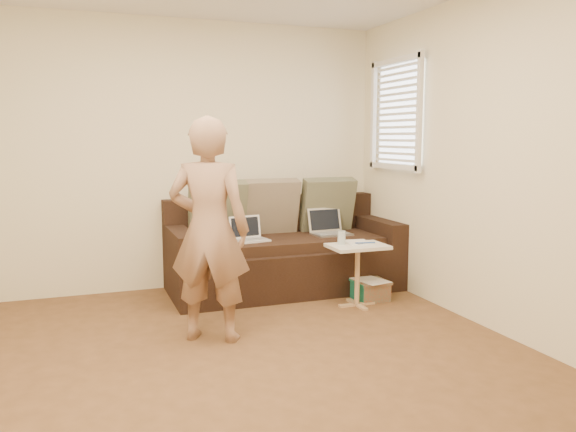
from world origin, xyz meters
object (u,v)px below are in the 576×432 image
object	(u,v)px
drinking_glass	(341,238)
striped_box	(370,290)
laptop_white	(251,241)
side_table	(357,275)
sofa	(284,247)
laptop_silver	(332,235)
person	(209,230)

from	to	relation	value
drinking_glass	striped_box	xyz separation A→B (m)	(0.32, 0.05, -0.51)
laptop_white	striped_box	distance (m)	1.19
laptop_white	side_table	world-z (taller)	laptop_white
sofa	side_table	world-z (taller)	sofa
sofa	laptop_silver	bearing A→B (deg)	-4.92
laptop_white	person	xyz separation A→B (m)	(-0.62, -1.02, 0.30)
laptop_silver	drinking_glass	bearing A→B (deg)	-111.12
laptop_silver	laptop_white	bearing A→B (deg)	179.78
drinking_glass	striped_box	distance (m)	0.61
laptop_silver	striped_box	size ratio (longest dim) A/B	1.22
laptop_silver	side_table	xyz separation A→B (m)	(-0.07, -0.69, -0.25)
laptop_white	striped_box	world-z (taller)	laptop_white
sofa	person	size ratio (longest dim) A/B	1.34
laptop_white	side_table	xyz separation A→B (m)	(0.78, -0.64, -0.25)
laptop_silver	person	distance (m)	1.85
side_table	striped_box	bearing A→B (deg)	30.94
laptop_white	side_table	bearing A→B (deg)	-48.67
laptop_white	drinking_glass	size ratio (longest dim) A/B	2.64
drinking_glass	striped_box	world-z (taller)	drinking_glass
person	side_table	bearing A→B (deg)	-136.58
sofa	laptop_white	distance (m)	0.39
person	drinking_glass	world-z (taller)	person
laptop_silver	laptop_white	distance (m)	0.85
drinking_glass	laptop_white	bearing A→B (deg)	139.12
person	sofa	bearing A→B (deg)	-103.23
sofa	striped_box	xyz separation A→B (m)	(0.62, -0.62, -0.33)
laptop_white	drinking_glass	world-z (taller)	drinking_glass
sofa	person	distance (m)	1.54
laptop_silver	side_table	bearing A→B (deg)	-99.57
sofa	drinking_glass	bearing A→B (deg)	-66.43
laptop_silver	striped_box	world-z (taller)	laptop_silver
laptop_silver	striped_box	xyz separation A→B (m)	(0.13, -0.58, -0.43)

